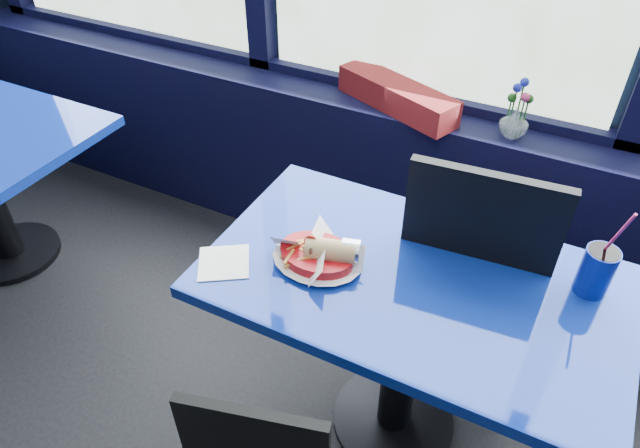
% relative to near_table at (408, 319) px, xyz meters
% --- Properties ---
extents(window_sill, '(5.00, 0.26, 0.80)m').
position_rel_near_table_xyz_m(window_sill, '(-0.30, 0.87, -0.17)').
color(window_sill, black).
rests_on(window_sill, ground).
extents(near_table, '(1.20, 0.70, 0.75)m').
position_rel_near_table_xyz_m(near_table, '(0.00, 0.00, 0.00)').
color(near_table, black).
rests_on(near_table, ground).
extents(chair_near_back, '(0.51, 0.51, 1.04)m').
position_rel_near_table_xyz_m(chair_near_back, '(0.14, 0.31, 0.03)').
color(chair_near_back, black).
rests_on(chair_near_back, ground).
extents(planter_box, '(0.56, 0.33, 0.11)m').
position_rel_near_table_xyz_m(planter_box, '(-0.39, 0.84, 0.29)').
color(planter_box, maroon).
rests_on(planter_box, window_sill).
extents(flower_vase, '(0.14, 0.14, 0.23)m').
position_rel_near_table_xyz_m(flower_vase, '(0.08, 0.83, 0.30)').
color(flower_vase, silver).
rests_on(flower_vase, window_sill).
extents(food_basket, '(0.26, 0.26, 0.09)m').
position_rel_near_table_xyz_m(food_basket, '(-0.27, -0.07, 0.21)').
color(food_basket, '#A80B11').
rests_on(food_basket, near_table).
extents(ketchup_bottle, '(0.06, 0.06, 0.24)m').
position_rel_near_table_xyz_m(ketchup_bottle, '(0.24, 0.28, 0.29)').
color(ketchup_bottle, '#A80B11').
rests_on(ketchup_bottle, near_table).
extents(soda_cup, '(0.09, 0.09, 0.30)m').
position_rel_near_table_xyz_m(soda_cup, '(0.45, 0.18, 0.26)').
color(soda_cup, navy).
rests_on(soda_cup, near_table).
extents(napkin, '(0.20, 0.20, 0.00)m').
position_rel_near_table_xyz_m(napkin, '(-0.52, -0.20, 0.18)').
color(napkin, white).
rests_on(napkin, near_table).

